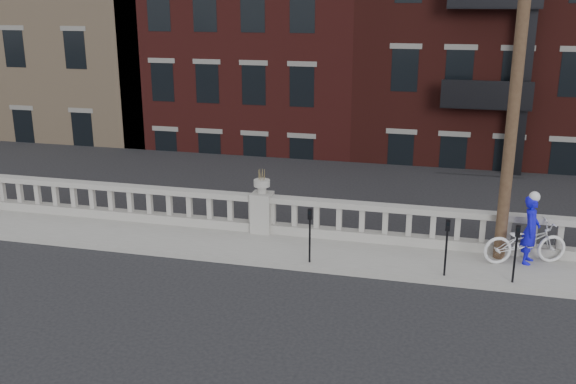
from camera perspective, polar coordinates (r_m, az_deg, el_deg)
name	(u,v)px	position (r m, az deg, el deg)	size (l,w,h in m)	color
ground	(211,298)	(14.32, -6.84, -9.33)	(120.00, 120.00, 0.00)	black
sidewalk	(252,246)	(16.88, -3.21, -4.81)	(32.00, 2.20, 0.15)	gray
balustrade	(262,214)	(17.54, -2.31, -1.99)	(28.00, 0.34, 1.03)	gray
planter_pedestal	(262,208)	(17.48, -2.32, -1.40)	(0.55, 0.55, 1.76)	gray
lower_level	(373,70)	(35.44, 7.52, 10.68)	(80.00, 44.00, 20.80)	#605E59
utility_pole	(520,47)	(15.66, 19.91, 12.00)	(1.60, 0.28, 10.00)	#422D1E
parking_meter_b	(310,229)	(15.37, 1.95, -3.33)	(0.10, 0.09, 1.36)	black
parking_meter_c	(447,241)	(15.06, 13.93, -4.27)	(0.10, 0.09, 1.36)	black
parking_meter_d	(516,247)	(15.15, 19.61, -4.64)	(0.10, 0.09, 1.36)	black
bicycle	(525,242)	(16.46, 20.33, -4.19)	(0.71, 2.03, 1.07)	silver
cyclist	(531,230)	(16.41, 20.77, -3.15)	(0.61, 0.40, 1.68)	#110ED4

